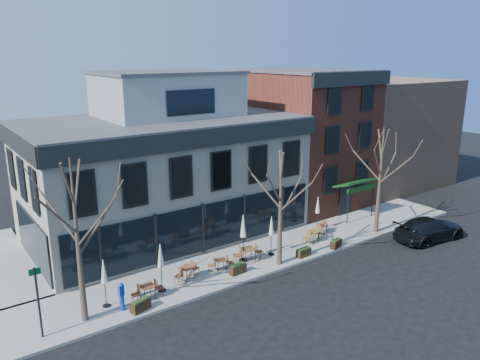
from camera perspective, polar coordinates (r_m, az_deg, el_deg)
ground at (r=30.10m, az=-4.54°, el=-9.21°), size 120.00×120.00×0.00m
sidewalk_front at (r=30.16m, az=2.97°, el=-8.98°), size 33.50×4.70×0.15m
corner_building at (r=32.83m, az=-9.20°, el=1.45°), size 18.39×10.39×11.10m
red_brick_building at (r=39.88m, az=7.68°, el=5.29°), size 8.20×11.78×11.18m
bg_building at (r=47.95m, az=15.61°, el=5.76°), size 12.00×12.00×10.00m
tree_corner at (r=22.63m, az=-19.17°, el=-6.88°), size 3.93×3.98×7.92m
tree_mid at (r=27.40m, az=4.97°, el=-3.21°), size 3.50×3.55×7.04m
tree_right at (r=33.68m, az=16.71°, el=0.11°), size 3.72×3.77×7.48m
sign_pole at (r=22.85m, az=-23.40°, el=-13.09°), size 0.50×0.10×3.40m
parked_sedan at (r=34.71m, az=22.10°, el=-5.54°), size 5.66×2.85×1.58m
call_box at (r=24.30m, az=-14.24°, el=-13.50°), size 0.30×0.30×1.50m
cafe_set_0 at (r=25.17m, az=-11.21°, el=-13.06°), size 1.77×0.72×0.93m
cafe_set_1 at (r=26.78m, az=-6.51°, el=-11.05°), size 1.79×0.89×0.92m
cafe_set_2 at (r=27.71m, az=-2.35°, el=-10.13°), size 1.61×0.81×0.82m
cafe_set_3 at (r=28.76m, az=1.04°, el=-8.91°), size 1.98×0.96×1.02m
cafe_set_4 at (r=31.90m, az=8.86°, el=-6.68°), size 1.81×0.80×0.93m
cafe_set_5 at (r=33.42m, az=9.95°, el=-5.77°), size 1.64×0.96×0.85m
umbrella_0 at (r=24.38m, az=-16.26°, el=-10.90°), size 0.41×0.41×2.55m
umbrella_1 at (r=25.19m, az=-9.66°, el=-9.34°), size 0.43×0.43×2.70m
umbrella_2 at (r=28.24m, az=0.38°, el=-5.93°), size 0.47×0.47×2.96m
umbrella_3 at (r=29.25m, az=3.85°, el=-5.84°), size 0.40×0.40×2.53m
umbrella_4 at (r=33.50m, az=9.46°, el=-3.24°), size 0.40×0.40×2.53m
planter_0 at (r=24.32m, az=-12.03°, el=-14.69°), size 1.11×0.70×0.58m
planter_1 at (r=27.37m, az=-0.27°, el=-10.76°), size 1.06×0.49×0.58m
planter_2 at (r=29.75m, az=7.77°, el=-8.72°), size 1.00×0.43×0.55m
planter_3 at (r=31.41m, az=11.62°, el=-7.59°), size 1.03×0.63×0.54m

